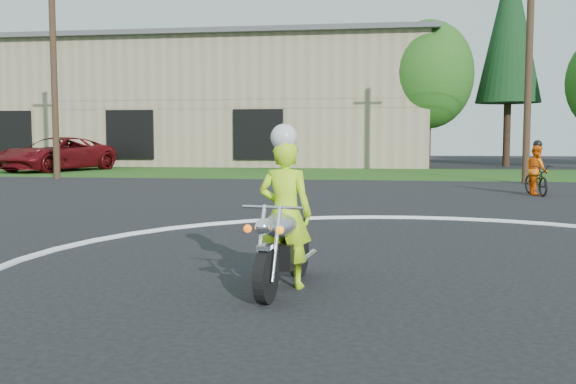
# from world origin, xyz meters

# --- Properties ---
(ground) EXTENTS (120.00, 120.00, 0.00)m
(ground) POSITION_xyz_m (0.00, 0.00, 0.00)
(ground) COLOR black
(ground) RESTS_ON ground
(grass_strip) EXTENTS (120.00, 10.00, 0.02)m
(grass_strip) POSITION_xyz_m (0.00, 27.00, 0.01)
(grass_strip) COLOR #1E4714
(grass_strip) RESTS_ON ground
(course_markings) EXTENTS (19.05, 19.05, 0.12)m
(course_markings) POSITION_xyz_m (2.17, 4.35, 0.01)
(course_markings) COLOR silver
(course_markings) RESTS_ON ground
(primary_motorcycle) EXTENTS (0.73, 2.06, 1.08)m
(primary_motorcycle) POSITION_xyz_m (-1.85, 1.89, 0.53)
(primary_motorcycle) COLOR black
(primary_motorcycle) RESTS_ON ground
(rider_primary_grp) EXTENTS (0.71, 0.52, 2.01)m
(rider_primary_grp) POSITION_xyz_m (-1.85, 2.03, 0.97)
(rider_primary_grp) COLOR #B8F81A
(rider_primary_grp) RESTS_ON ground
(rider_second_grp) EXTENTS (0.89, 1.90, 1.75)m
(rider_second_grp) POSITION_xyz_m (4.22, 15.70, 0.62)
(rider_second_grp) COLOR black
(rider_second_grp) RESTS_ON ground
(pickup_grp) EXTENTS (4.96, 7.27, 1.85)m
(pickup_grp) POSITION_xyz_m (-18.14, 26.90, 0.92)
(pickup_grp) COLOR #5C0A10
(pickup_grp) RESTS_ON ground
(warehouse) EXTENTS (41.00, 17.00, 8.30)m
(warehouse) POSITION_xyz_m (-18.00, 39.99, 4.16)
(warehouse) COLOR tan
(warehouse) RESTS_ON ground
(utility_poles) EXTENTS (41.60, 1.12, 10.00)m
(utility_poles) POSITION_xyz_m (5.00, 21.00, 5.20)
(utility_poles) COLOR #473321
(utility_poles) RESTS_ON ground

